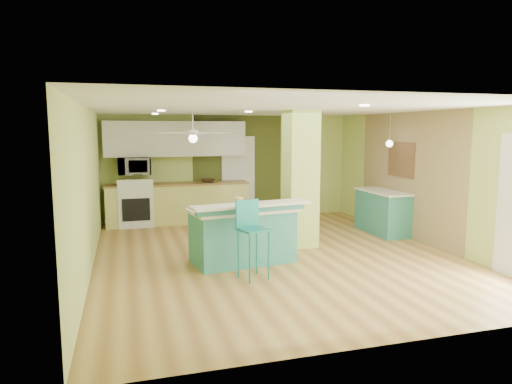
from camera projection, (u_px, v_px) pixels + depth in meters
floor at (275, 255)px, 7.91m from camera, size 6.00×7.00×0.01m
ceiling at (276, 108)px, 7.58m from camera, size 6.00×7.00×0.01m
wall_back at (230, 167)px, 11.08m from camera, size 6.00×0.01×2.50m
wall_front at (391, 223)px, 4.41m from camera, size 6.00×0.01×2.50m
wall_left at (88, 190)px, 6.92m from camera, size 0.01×7.00×2.50m
wall_right at (427, 178)px, 8.57m from camera, size 0.01×7.00×2.50m
wood_panel at (407, 175)px, 9.14m from camera, size 0.02×3.40×2.50m
olive_accent at (238, 167)px, 11.12m from camera, size 2.20×0.02×2.50m
interior_door at (238, 178)px, 11.13m from camera, size 0.82×0.05×2.00m
column at (300, 179)px, 8.40m from camera, size 0.55×0.55×2.50m
kitchen_run at (178, 203)px, 10.54m from camera, size 3.25×0.63×0.94m
stove at (136, 206)px, 10.27m from camera, size 0.76×0.66×1.08m
upper_cabinets at (176, 139)px, 10.45m from camera, size 3.20×0.34×0.80m
microwave at (134, 166)px, 10.16m from camera, size 0.70×0.48×0.39m
ceiling_fan at (193, 134)px, 9.24m from camera, size 1.41×1.41×0.61m
pendant_lamp at (389, 143)px, 9.10m from camera, size 0.14×0.14×0.69m
wall_decor at (401, 160)px, 9.28m from camera, size 0.03×0.90×0.70m
peninsula at (243, 234)px, 7.41m from camera, size 1.96×1.28×1.02m
bar_stool at (251, 226)px, 6.60m from camera, size 0.47×0.47×1.14m
side_counter at (382, 212)px, 9.55m from camera, size 0.59×1.39×0.90m
fruit_bowl at (208, 181)px, 10.60m from camera, size 0.34×0.34×0.08m
canister at (239, 202)px, 7.47m from camera, size 0.13×0.13×0.17m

